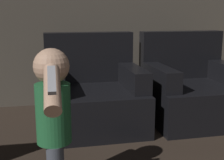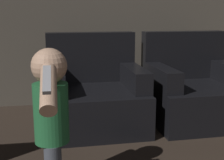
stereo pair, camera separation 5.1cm
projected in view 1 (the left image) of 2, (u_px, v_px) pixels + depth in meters
name	position (u px, v px, depth m)	size (l,w,h in m)	color
armchair_left	(94.00, 96.00, 3.06)	(0.93, 0.90, 0.90)	black
armchair_right	(191.00, 91.00, 3.25)	(0.94, 0.90, 0.90)	black
person_toddler	(53.00, 114.00, 1.78)	(0.20, 0.62, 0.91)	#474C56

